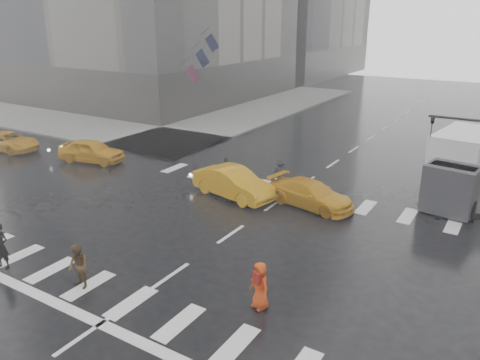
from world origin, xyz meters
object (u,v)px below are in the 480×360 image
Objects in this scene: pedestrian_orange at (260,285)px; taxi_front at (91,151)px; taxi_mid at (233,183)px; box_truck at (460,165)px; pedestrian_brown at (78,267)px.

taxi_front is (-17.03, 8.28, -0.07)m from pedestrian_orange.
box_truck reaches higher than taxi_mid.
box_truck is at bearing -88.87° from taxi_front.
box_truck is (9.64, 15.84, 0.98)m from pedestrian_brown.
pedestrian_brown is 15.35m from taxi_front.
taxi_mid is (11.07, -0.47, 0.03)m from taxi_front.
pedestrian_brown is 10.03m from taxi_mid.
taxi_mid is at bearing -141.17° from box_truck.
box_truck is (20.85, 5.35, 1.05)m from taxi_front.
pedestrian_brown is 0.25× the size of box_truck.
taxi_front is at bearing 99.66° from taxi_mid.
pedestrian_orange is 18.93m from taxi_front.
box_truck is at bearing 95.70° from pedestrian_orange.
taxi_mid is (-5.96, 7.81, -0.04)m from pedestrian_orange.
taxi_front is 21.55m from box_truck.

